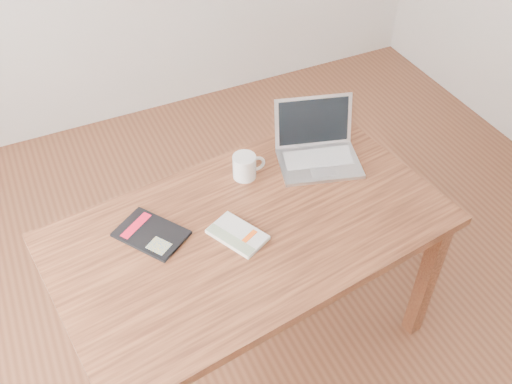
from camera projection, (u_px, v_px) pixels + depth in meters
name	position (u px, v px, depth m)	size (l,w,h in m)	color
room	(275.00, 90.00, 1.64)	(4.04, 4.04, 2.70)	#59311E
desk	(251.00, 242.00, 2.15)	(1.53, 1.00, 0.75)	#552C19
white_guidebook	(237.00, 235.00, 2.04)	(0.20, 0.24, 0.02)	silver
black_guidebook	(151.00, 234.00, 2.05)	(0.27, 0.29, 0.01)	black
laptop	(317.00, 148.00, 2.34)	(0.39, 0.36, 0.22)	silver
coffee_mug	(245.00, 166.00, 2.25)	(0.13, 0.09, 0.10)	white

